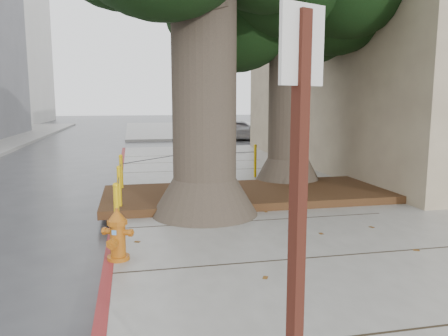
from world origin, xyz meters
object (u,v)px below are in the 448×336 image
at_px(signpost, 297,248).
at_px(car_silver, 238,130).
at_px(fire_hydrant, 118,235).
at_px(car_red, 329,130).

relative_size(signpost, car_silver, 0.70).
height_order(fire_hydrant, car_silver, car_silver).
xyz_separation_m(fire_hydrant, signpost, (0.98, -4.01, 1.10)).
relative_size(signpost, car_red, 0.70).
height_order(fire_hydrant, signpost, signpost).
xyz_separation_m(fire_hydrant, car_red, (11.70, 18.13, 0.10)).
relative_size(fire_hydrant, signpost, 0.28).
bearing_deg(car_red, signpost, 148.32).
distance_m(car_silver, car_red, 5.37).
bearing_deg(signpost, car_silver, 54.51).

